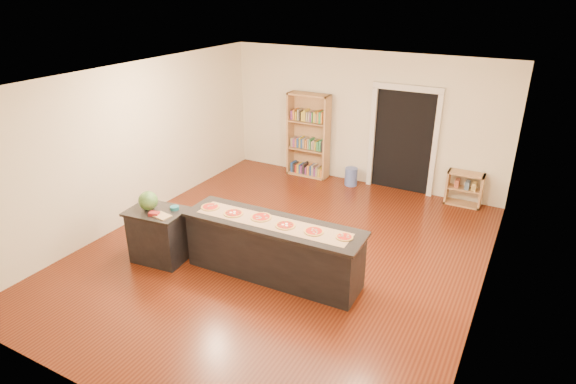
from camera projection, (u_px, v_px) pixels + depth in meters
The scene contains 18 objects.
room at pixel (282, 172), 7.25m from camera, with size 6.00×7.00×2.80m.
doorway at pixel (404, 135), 9.73m from camera, with size 1.40×0.09×2.21m.
kitchen_island at pixel (273, 249), 7.04m from camera, with size 2.70×0.73×0.89m.
side_counter at pixel (159, 235), 7.46m from camera, with size 0.87×0.63×0.86m.
bookshelf at pixel (308, 136), 10.59m from camera, with size 0.93×0.33×1.86m, color tan.
low_shelf at pixel (464, 189), 9.37m from camera, with size 0.68×0.29×0.68m, color tan.
waste_bin at pixel (351, 177), 10.34m from camera, with size 0.27×0.27×0.39m, color #5168B6.
kraft_paper at pixel (272, 223), 6.85m from camera, with size 2.34×0.42×0.00m, color #976C4E.
watermelon at pixel (148, 201), 7.27m from camera, with size 0.29×0.29×0.29m, color #144214.
cutting_board at pixel (162, 216), 7.10m from camera, with size 0.27×0.18×0.02m, color tan.
package_red at pixel (154, 214), 7.13m from camera, with size 0.14×0.10×0.05m, color maroon.
package_teal at pixel (175, 208), 7.31m from camera, with size 0.13×0.13×0.05m, color #195966.
pizza_a at pixel (210, 207), 7.30m from camera, with size 0.27×0.27×0.02m.
pizza_b at pixel (233, 213), 7.10m from camera, with size 0.29×0.29×0.02m.
pizza_c at pixel (261, 217), 6.98m from camera, with size 0.31×0.31×0.02m.
pizza_d at pixel (285, 225), 6.75m from camera, with size 0.27×0.27×0.02m.
pizza_e at pixel (314, 231), 6.58m from camera, with size 0.28×0.28×0.02m.
pizza_f at pixel (344, 237), 6.44m from camera, with size 0.26×0.26×0.02m.
Camera 1 is at (3.30, -5.90, 4.03)m, focal length 30.00 mm.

